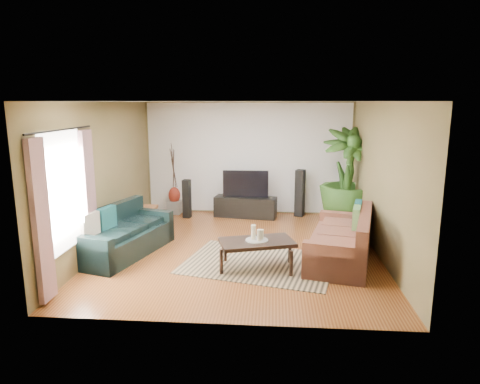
# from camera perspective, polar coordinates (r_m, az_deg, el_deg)

# --- Properties ---
(floor) EXTENTS (5.50, 5.50, 0.00)m
(floor) POSITION_cam_1_polar(r_m,az_deg,el_deg) (8.04, -0.11, -7.64)
(floor) COLOR brown
(floor) RESTS_ON ground
(ceiling) EXTENTS (5.50, 5.50, 0.00)m
(ceiling) POSITION_cam_1_polar(r_m,az_deg,el_deg) (7.58, -0.12, 11.98)
(ceiling) COLOR white
(ceiling) RESTS_ON ground
(wall_back) EXTENTS (5.00, 0.00, 5.00)m
(wall_back) POSITION_cam_1_polar(r_m,az_deg,el_deg) (10.41, 1.10, 4.52)
(wall_back) COLOR brown
(wall_back) RESTS_ON ground
(wall_front) EXTENTS (5.00, 0.00, 5.00)m
(wall_front) POSITION_cam_1_polar(r_m,az_deg,el_deg) (5.02, -2.63, -3.59)
(wall_front) COLOR brown
(wall_front) RESTS_ON ground
(wall_left) EXTENTS (0.00, 5.50, 5.50)m
(wall_left) POSITION_cam_1_polar(r_m,az_deg,el_deg) (8.28, -17.65, 2.03)
(wall_left) COLOR brown
(wall_left) RESTS_ON ground
(wall_right) EXTENTS (0.00, 5.50, 5.50)m
(wall_right) POSITION_cam_1_polar(r_m,az_deg,el_deg) (7.90, 18.27, 1.54)
(wall_right) COLOR brown
(wall_right) RESTS_ON ground
(backwall_panel) EXTENTS (4.90, 0.00, 4.90)m
(backwall_panel) POSITION_cam_1_polar(r_m,az_deg,el_deg) (10.40, 1.09, 4.51)
(backwall_panel) COLOR white
(backwall_panel) RESTS_ON ground
(window_pane) EXTENTS (0.00, 1.80, 1.80)m
(window_pane) POSITION_cam_1_polar(r_m,az_deg,el_deg) (6.83, -22.50, 0.09)
(window_pane) COLOR white
(window_pane) RESTS_ON ground
(curtain_near) EXTENTS (0.08, 0.35, 2.20)m
(curtain_near) POSITION_cam_1_polar(r_m,az_deg,el_deg) (6.22, -24.98, -3.59)
(curtain_near) COLOR gray
(curtain_near) RESTS_ON ground
(curtain_far) EXTENTS (0.08, 0.35, 2.20)m
(curtain_far) POSITION_cam_1_polar(r_m,az_deg,el_deg) (7.52, -19.46, -0.61)
(curtain_far) COLOR gray
(curtain_far) RESTS_ON ground
(curtain_rod) EXTENTS (0.03, 1.90, 0.03)m
(curtain_rod) POSITION_cam_1_polar(r_m,az_deg,el_deg) (6.69, -22.73, 7.65)
(curtain_rod) COLOR black
(curtain_rod) RESTS_ON ground
(sofa_left) EXTENTS (1.41, 2.19, 0.85)m
(sofa_left) POSITION_cam_1_polar(r_m,az_deg,el_deg) (7.96, -15.18, -5.05)
(sofa_left) COLOR black
(sofa_left) RESTS_ON floor
(sofa_right) EXTENTS (1.43, 2.30, 0.85)m
(sofa_right) POSITION_cam_1_polar(r_m,az_deg,el_deg) (7.60, 13.23, -5.76)
(sofa_right) COLOR brown
(sofa_right) RESTS_ON floor
(area_rug) EXTENTS (2.80, 2.27, 0.01)m
(area_rug) POSITION_cam_1_polar(r_m,az_deg,el_deg) (7.38, 2.51, -9.45)
(area_rug) COLOR tan
(area_rug) RESTS_ON floor
(coffee_table) EXTENTS (1.32, 0.96, 0.48)m
(coffee_table) POSITION_cam_1_polar(r_m,az_deg,el_deg) (7.08, 2.25, -8.34)
(coffee_table) COLOR black
(coffee_table) RESTS_ON floor
(candle_tray) EXTENTS (0.37, 0.37, 0.02)m
(candle_tray) POSITION_cam_1_polar(r_m,az_deg,el_deg) (7.00, 2.27, -6.42)
(candle_tray) COLOR gray
(candle_tray) RESTS_ON coffee_table
(candle_tall) EXTENTS (0.08, 0.08, 0.24)m
(candle_tall) POSITION_cam_1_polar(r_m,az_deg,el_deg) (6.99, 1.79, -5.35)
(candle_tall) COLOR beige
(candle_tall) RESTS_ON candle_tray
(candle_mid) EXTENTS (0.08, 0.08, 0.18)m
(candle_mid) POSITION_cam_1_polar(r_m,az_deg,el_deg) (6.93, 2.59, -5.75)
(candle_mid) COLOR beige
(candle_mid) RESTS_ON candle_tray
(candle_short) EXTENTS (0.08, 0.08, 0.15)m
(candle_short) POSITION_cam_1_polar(r_m,az_deg,el_deg) (7.03, 2.86, -5.63)
(candle_short) COLOR beige
(candle_short) RESTS_ON candle_tray
(tv_stand) EXTENTS (1.51, 0.65, 0.49)m
(tv_stand) POSITION_cam_1_polar(r_m,az_deg,el_deg) (10.17, 0.73, -2.01)
(tv_stand) COLOR black
(tv_stand) RESTS_ON floor
(television) EXTENTS (1.07, 0.06, 0.63)m
(television) POSITION_cam_1_polar(r_m,az_deg,el_deg) (10.07, 0.75, 1.11)
(television) COLOR black
(television) RESTS_ON tv_stand
(speaker_left) EXTENTS (0.19, 0.21, 0.91)m
(speaker_left) POSITION_cam_1_polar(r_m,az_deg,el_deg) (10.15, -7.10, -0.90)
(speaker_left) COLOR black
(speaker_left) RESTS_ON floor
(speaker_right) EXTENTS (0.26, 0.28, 1.12)m
(speaker_right) POSITION_cam_1_polar(r_m,az_deg,el_deg) (10.30, 7.99, -0.15)
(speaker_right) COLOR black
(speaker_right) RESTS_ON floor
(potted_plant) EXTENTS (1.33, 1.33, 2.15)m
(potted_plant) POSITION_cam_1_polar(r_m,az_deg,el_deg) (9.75, 14.12, 2.02)
(potted_plant) COLOR #264C19
(potted_plant) RESTS_ON floor
(plant_pot) EXTENTS (0.40, 0.40, 0.31)m
(plant_pot) POSITION_cam_1_polar(r_m,az_deg,el_deg) (9.95, 13.85, -3.21)
(plant_pot) COLOR black
(plant_pot) RESTS_ON floor
(pedestal) EXTENTS (0.35, 0.35, 0.31)m
(pedestal) POSITION_cam_1_polar(r_m,az_deg,el_deg) (10.64, -8.69, -2.00)
(pedestal) COLOR #999A97
(pedestal) RESTS_ON floor
(vase) EXTENTS (0.29, 0.29, 0.40)m
(vase) POSITION_cam_1_polar(r_m,az_deg,el_deg) (10.57, -8.74, -0.42)
(vase) COLOR maroon
(vase) RESTS_ON pedestal
(side_table) EXTENTS (0.53, 0.53, 0.56)m
(side_table) POSITION_cam_1_polar(r_m,az_deg,el_deg) (9.15, -12.78, -3.68)
(side_table) COLOR brown
(side_table) RESTS_ON floor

